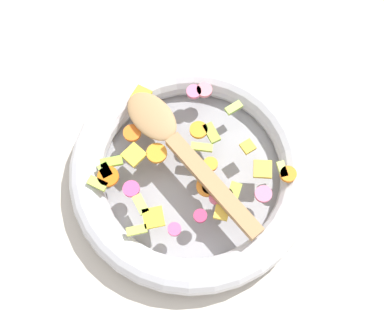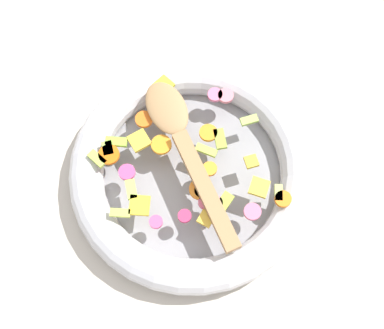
{
  "view_description": "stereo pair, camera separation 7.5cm",
  "coord_description": "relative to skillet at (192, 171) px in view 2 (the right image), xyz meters",
  "views": [
    {
      "loc": [
        0.27,
        0.01,
        0.75
      ],
      "look_at": [
        0.0,
        0.0,
        0.05
      ],
      "focal_mm": 50.0,
      "sensor_mm": 36.0,
      "label": 1
    },
    {
      "loc": [
        0.26,
        0.08,
        0.75
      ],
      "look_at": [
        0.0,
        0.0,
        0.05
      ],
      "focal_mm": 50.0,
      "sensor_mm": 36.0,
      "label": 2
    }
  ],
  "objects": [
    {
      "name": "wooden_spoon",
      "position": [
        -0.02,
        -0.02,
        0.04
      ],
      "size": [
        0.23,
        0.21,
        0.01
      ],
      "color": "#A87F51",
      "rests_on": "chopped_vegetables"
    },
    {
      "name": "skillet",
      "position": [
        0.0,
        0.0,
        0.0
      ],
      "size": [
        0.36,
        0.36,
        0.05
      ],
      "color": "gray",
      "rests_on": "ground_plane"
    },
    {
      "name": "chopped_vegetables",
      "position": [
        -0.0,
        -0.01,
        0.03
      ],
      "size": [
        0.24,
        0.29,
        0.01
      ],
      "color": "orange",
      "rests_on": "skillet"
    },
    {
      "name": "ground_plane",
      "position": [
        0.0,
        0.0,
        -0.02
      ],
      "size": [
        4.0,
        4.0,
        0.0
      ],
      "primitive_type": "plane",
      "color": "beige"
    }
  ]
}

